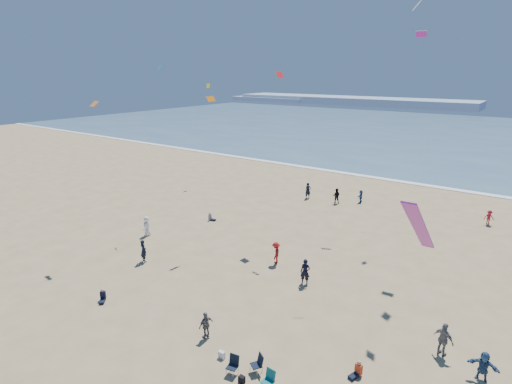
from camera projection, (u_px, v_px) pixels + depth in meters
The scene contains 11 objects.
ground at pixel (131, 375), 20.03m from camera, with size 220.00×220.00×0.00m, color tan.
ocean at pixel (463, 136), 94.09m from camera, with size 220.00×100.00×0.06m, color #476B84.
surf_line at pixel (399, 181), 55.10m from camera, with size 220.00×1.20×0.08m, color white.
headland_far at pixel (349, 100), 185.41m from camera, with size 110.00×20.00×3.20m, color #7A8EA8.
headland_near at pixel (271, 99), 203.88m from camera, with size 40.00×14.00×2.00m, color #7A8EA8.
standing_flyers at pixel (328, 265), 29.54m from camera, with size 34.63×39.89×1.92m.
seated_group at pixel (175, 320), 23.79m from camera, with size 21.50×24.75×0.84m.
chair_cluster at pixel (252, 370), 19.65m from camera, with size 2.67×1.57×1.00m.
white_tote at pixel (222, 355), 21.16m from camera, with size 0.35×0.20×0.40m, color silver.
black_backpack at pixel (242, 380), 19.48m from camera, with size 0.30×0.22×0.38m, color black.
kites_aloft at pixel (406, 66), 22.03m from camera, with size 41.52×41.23×27.95m.
Camera 1 is at (14.67, -9.81, 14.62)m, focal length 28.00 mm.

